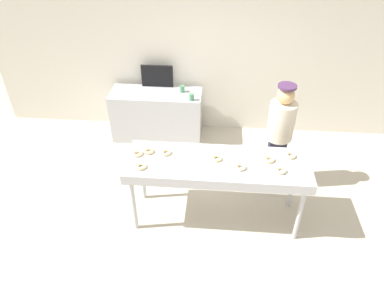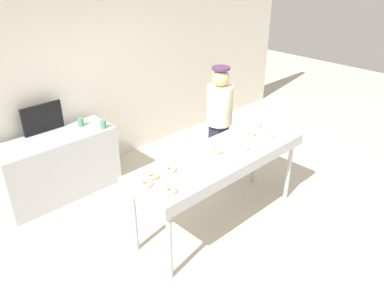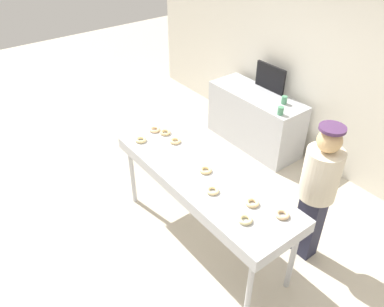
{
  "view_description": "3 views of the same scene",
  "coord_description": "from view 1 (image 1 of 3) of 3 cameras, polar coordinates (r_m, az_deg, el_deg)",
  "views": [
    {
      "loc": [
        -0.02,
        -3.54,
        3.74
      ],
      "look_at": [
        -0.33,
        0.1,
        0.99
      ],
      "focal_mm": 34.13,
      "sensor_mm": 36.0,
      "label": 1
    },
    {
      "loc": [
        -2.91,
        -2.56,
        3.03
      ],
      "look_at": [
        -0.32,
        0.13,
        1.03
      ],
      "focal_mm": 36.04,
      "sensor_mm": 36.0,
      "label": 2
    },
    {
      "loc": [
        2.38,
        -1.96,
        3.39
      ],
      "look_at": [
        -0.23,
        0.03,
        1.07
      ],
      "focal_mm": 35.53,
      "sensor_mm": 36.0,
      "label": 3
    }
  ],
  "objects": [
    {
      "name": "ground_plane",
      "position": [
        5.15,
        3.59,
        -9.73
      ],
      "size": [
        16.0,
        16.0,
        0.0
      ],
      "primitive_type": "plane",
      "color": "beige"
    },
    {
      "name": "back_wall",
      "position": [
        6.33,
        4.85,
        15.6
      ],
      "size": [
        8.0,
        0.12,
        2.9
      ],
      "primitive_type": "cube",
      "color": "silver",
      "rests_on": "ground"
    },
    {
      "name": "fryer_conveyor",
      "position": [
        4.55,
        4.01,
        -2.04
      ],
      "size": [
        2.28,
        0.74,
        0.96
      ],
      "color": "#B7BABF",
      "rests_on": "ground"
    },
    {
      "name": "plain_donut_0",
      "position": [
        4.67,
        -6.75,
        0.39
      ],
      "size": [
        0.18,
        0.18,
        0.04
      ],
      "primitive_type": "torus",
      "rotation": [
        0.0,
        0.0,
        0.45
      ],
      "color": "#E7C485",
      "rests_on": "fryer_conveyor"
    },
    {
      "name": "plain_donut_1",
      "position": [
        4.6,
        12.02,
        -0.92
      ],
      "size": [
        0.14,
        0.14,
        0.04
      ],
      "primitive_type": "torus",
      "rotation": [
        0.0,
        0.0,
        1.55
      ],
      "color": "#F0C789",
      "rests_on": "fryer_conveyor"
    },
    {
      "name": "plain_donut_2",
      "position": [
        4.42,
        7.62,
        -2.14
      ],
      "size": [
        0.15,
        0.15,
        0.04
      ],
      "primitive_type": "torus",
      "rotation": [
        0.0,
        0.0,
        1.73
      ],
      "color": "beige",
      "rests_on": "fryer_conveyor"
    },
    {
      "name": "plain_donut_3",
      "position": [
        4.46,
        13.75,
        -2.59
      ],
      "size": [
        0.15,
        0.15,
        0.04
      ],
      "primitive_type": "torus",
      "rotation": [
        0.0,
        0.0,
        1.75
      ],
      "color": "beige",
      "rests_on": "fryer_conveyor"
    },
    {
      "name": "plain_donut_4",
      "position": [
        4.43,
        -7.96,
        -2.02
      ],
      "size": [
        0.19,
        0.19,
        0.04
      ],
      "primitive_type": "torus",
      "rotation": [
        0.0,
        0.0,
        2.26
      ],
      "color": "beige",
      "rests_on": "fryer_conveyor"
    },
    {
      "name": "plain_donut_5",
      "position": [
        4.52,
        3.91,
        -0.76
      ],
      "size": [
        0.14,
        0.14,
        0.04
      ],
      "primitive_type": "torus",
      "rotation": [
        0.0,
        0.0,
        3.05
      ],
      "color": "#ECC783",
      "rests_on": "fryer_conveyor"
    },
    {
      "name": "plain_donut_6",
      "position": [
        4.73,
        15.2,
        -0.3
      ],
      "size": [
        0.16,
        0.16,
        0.04
      ],
      "primitive_type": "torus",
      "rotation": [
        0.0,
        0.0,
        1.3
      ],
      "color": "#EEC38C",
      "rests_on": "fryer_conveyor"
    },
    {
      "name": "plain_donut_7",
      "position": [
        4.64,
        -8.5,
        -0.01
      ],
      "size": [
        0.15,
        0.15,
        0.04
      ],
      "primitive_type": "torus",
      "rotation": [
        0.0,
        0.0,
        1.71
      ],
      "color": "#F9C890",
      "rests_on": "fryer_conveyor"
    },
    {
      "name": "plain_donut_8",
      "position": [
        4.62,
        -4.04,
        0.16
      ],
      "size": [
        0.18,
        0.18,
        0.04
      ],
      "primitive_type": "torus",
      "rotation": [
        0.0,
        0.0,
        1.04
      ],
      "color": "#F0C787",
      "rests_on": "fryer_conveyor"
    },
    {
      "name": "worker_baker",
      "position": [
        5.22,
        13.56,
        3.53
      ],
      "size": [
        0.37,
        0.37,
        1.64
      ],
      "rotation": [
        0.0,
        0.0,
        3.38
      ],
      "color": "#212236",
      "rests_on": "ground"
    },
    {
      "name": "prep_counter",
      "position": [
        6.47,
        -5.48,
        6.01
      ],
      "size": [
        1.55,
        0.59,
        0.87
      ],
      "primitive_type": "cube",
      "color": "#B7BABF",
      "rests_on": "ground"
    },
    {
      "name": "paper_cup_0",
      "position": [
        5.98,
        -0.08,
        8.82
      ],
      "size": [
        0.08,
        0.08,
        0.11
      ],
      "primitive_type": "cylinder",
      "color": "#4C8C66",
      "rests_on": "prep_counter"
    },
    {
      "name": "paper_cup_1",
      "position": [
        6.24,
        -1.54,
        10.08
      ],
      "size": [
        0.08,
        0.08,
        0.11
      ],
      "primitive_type": "cylinder",
      "color": "#4C8C66",
      "rests_on": "prep_counter"
    },
    {
      "name": "menu_display",
      "position": [
        6.39,
        -5.46,
        11.95
      ],
      "size": [
        0.54,
        0.04,
        0.38
      ],
      "primitive_type": "cube",
      "color": "black",
      "rests_on": "prep_counter"
    }
  ]
}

